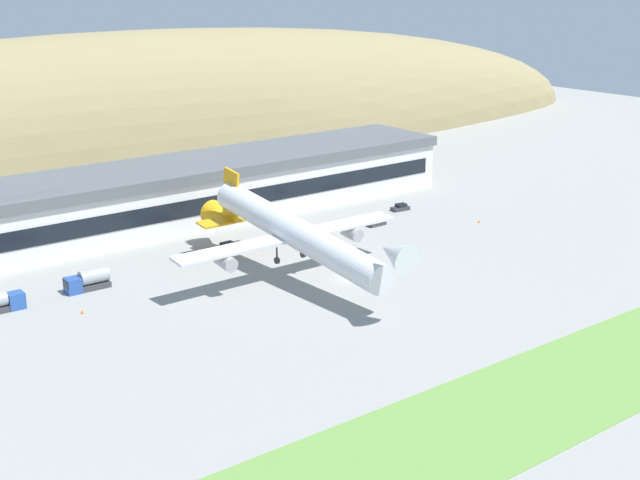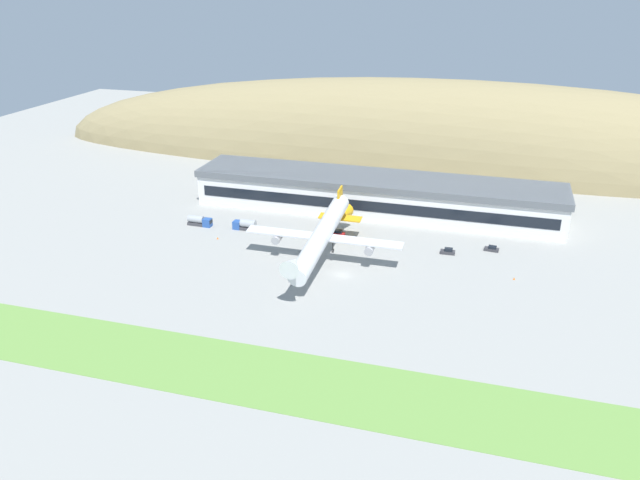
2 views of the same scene
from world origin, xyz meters
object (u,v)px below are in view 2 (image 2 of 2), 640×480
(box_truck, at_px, (245,225))
(traffic_cone_0, at_px, (514,278))
(service_car_0, at_px, (338,233))
(fuel_truck, at_px, (200,221))
(traffic_cone_1, at_px, (218,238))
(service_car_1, at_px, (448,251))
(service_car_2, at_px, (492,249))
(cargo_airplane, at_px, (322,235))
(terminal_building, at_px, (376,192))

(box_truck, distance_m, traffic_cone_0, 77.80)
(service_car_0, height_order, traffic_cone_0, service_car_0)
(fuel_truck, xyz_separation_m, traffic_cone_1, (9.52, -7.96, -1.15))
(service_car_1, xyz_separation_m, fuel_truck, (-73.95, -0.16, 0.77))
(box_truck, height_order, traffic_cone_1, box_truck)
(service_car_2, bearing_deg, box_truck, -176.26)
(cargo_airplane, distance_m, traffic_cone_1, 34.84)
(service_car_2, bearing_deg, service_car_1, -154.96)
(terminal_building, relative_size, service_car_1, 28.86)
(traffic_cone_0, bearing_deg, box_truck, 171.34)
(service_car_2, xyz_separation_m, box_truck, (-70.91, -4.64, 0.92))
(service_car_0, bearing_deg, traffic_cone_0, -16.93)
(box_truck, height_order, traffic_cone_0, box_truck)
(traffic_cone_0, bearing_deg, traffic_cone_1, 177.96)
(service_car_1, relative_size, box_truck, 0.56)
(service_car_0, height_order, box_truck, box_truck)
(cargo_airplane, bearing_deg, service_car_1, 26.00)
(traffic_cone_1, bearing_deg, service_car_2, 10.05)
(service_car_1, bearing_deg, service_car_2, 25.04)
(service_car_2, bearing_deg, fuel_truck, -176.33)
(cargo_airplane, height_order, service_car_1, cargo_airplane)
(cargo_airplane, xyz_separation_m, traffic_cone_1, (-33.26, 7.07, -7.59))
(service_car_1, relative_size, traffic_cone_0, 6.88)
(service_car_2, height_order, traffic_cone_1, service_car_2)
(terminal_building, bearing_deg, traffic_cone_1, -138.63)
(terminal_building, distance_m, traffic_cone_1, 52.36)
(box_truck, xyz_separation_m, traffic_cone_1, (-4.90, -8.81, -1.22))
(box_truck, relative_size, traffic_cone_0, 12.31)
(box_truck, relative_size, traffic_cone_1, 12.31)
(cargo_airplane, height_order, traffic_cone_0, cargo_airplane)
(fuel_truck, bearing_deg, service_car_0, 5.62)
(fuel_truck, bearing_deg, traffic_cone_1, -39.89)
(fuel_truck, height_order, box_truck, box_truck)
(terminal_building, bearing_deg, cargo_airplane, -97.91)
(cargo_airplane, xyz_separation_m, service_car_2, (42.55, 20.51, -7.28))
(service_car_0, bearing_deg, box_truck, -173.19)
(cargo_airplane, distance_m, service_car_2, 47.79)
(cargo_airplane, height_order, service_car_2, cargo_airplane)
(service_car_2, xyz_separation_m, traffic_cone_1, (-75.80, -13.44, -0.30))
(traffic_cone_1, bearing_deg, traffic_cone_0, -2.04)
(service_car_1, relative_size, service_car_2, 0.99)
(traffic_cone_1, bearing_deg, service_car_1, 7.19)
(terminal_building, xyz_separation_m, traffic_cone_1, (-39.01, -34.36, -6.31))
(terminal_building, distance_m, service_car_0, 23.93)
(terminal_building, height_order, traffic_cone_1, terminal_building)
(fuel_truck, height_order, traffic_cone_1, fuel_truck)
(traffic_cone_0, bearing_deg, service_car_2, 110.16)
(fuel_truck, xyz_separation_m, traffic_cone_0, (91.33, -10.87, -1.15))
(traffic_cone_1, bearing_deg, terminal_building, 41.37)
(service_car_1, distance_m, fuel_truck, 73.95)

